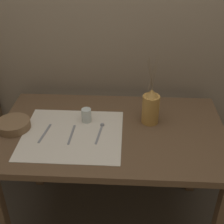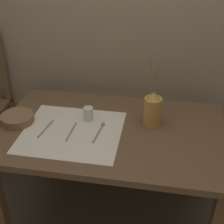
# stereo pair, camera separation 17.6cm
# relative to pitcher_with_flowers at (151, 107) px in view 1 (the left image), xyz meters

# --- Properties ---
(ground_plane) EXTENTS (12.00, 12.00, 0.00)m
(ground_plane) POSITION_rel_pitcher_with_flowers_xyz_m (-0.23, -0.09, -0.90)
(ground_plane) COLOR #473F35
(stone_wall_back) EXTENTS (7.00, 0.06, 2.40)m
(stone_wall_back) POSITION_rel_pitcher_with_flowers_xyz_m (-0.23, 0.42, 0.30)
(stone_wall_back) COLOR gray
(stone_wall_back) RESTS_ON ground_plane
(wooden_table) EXTENTS (1.33, 0.81, 0.80)m
(wooden_table) POSITION_rel_pitcher_with_flowers_xyz_m (-0.23, -0.09, -0.20)
(wooden_table) COLOR brown
(wooden_table) RESTS_ON ground_plane
(linen_cloth) EXTENTS (0.57, 0.51, 0.00)m
(linen_cloth) POSITION_rel_pitcher_with_flowers_xyz_m (-0.45, -0.16, -0.10)
(linen_cloth) COLOR beige
(linen_cloth) RESTS_ON wooden_table
(pitcher_with_flowers) EXTENTS (0.10, 0.10, 0.43)m
(pitcher_with_flowers) POSITION_rel_pitcher_with_flowers_xyz_m (0.00, 0.00, 0.00)
(pitcher_with_flowers) COLOR #B7843D
(pitcher_with_flowers) RESTS_ON wooden_table
(wooden_bowl) EXTENTS (0.19, 0.19, 0.05)m
(wooden_bowl) POSITION_rel_pitcher_with_flowers_xyz_m (-0.80, -0.11, -0.08)
(wooden_bowl) COLOR brown
(wooden_bowl) RESTS_ON wooden_table
(glass_tumbler_near) EXTENTS (0.06, 0.06, 0.08)m
(glass_tumbler_near) POSITION_rel_pitcher_with_flowers_xyz_m (-0.38, -0.02, -0.06)
(glass_tumbler_near) COLOR silver
(glass_tumbler_near) RESTS_ON wooden_table
(fork_inner) EXTENTS (0.04, 0.18, 0.00)m
(fork_inner) POSITION_rel_pitcher_with_flowers_xyz_m (-0.61, -0.16, -0.10)
(fork_inner) COLOR gray
(fork_inner) RESTS_ON wooden_table
(knife_center) EXTENTS (0.02, 0.19, 0.00)m
(knife_center) POSITION_rel_pitcher_with_flowers_xyz_m (-0.45, -0.16, -0.10)
(knife_center) COLOR gray
(knife_center) RESTS_ON wooden_table
(spoon_outer) EXTENTS (0.04, 0.20, 0.02)m
(spoon_outer) POSITION_rel_pitcher_with_flowers_xyz_m (-0.29, -0.10, -0.10)
(spoon_outer) COLOR gray
(spoon_outer) RESTS_ON wooden_table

